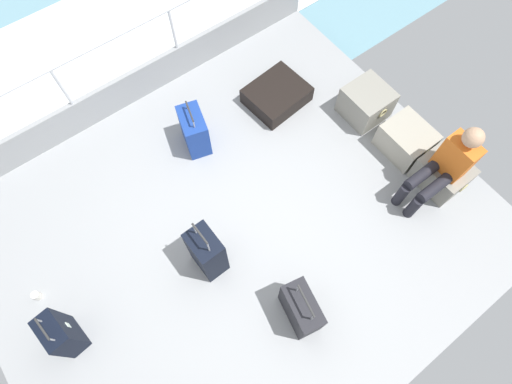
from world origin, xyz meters
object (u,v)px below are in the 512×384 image
at_px(suitcase_1, 277,95).
at_px(suitcase_5, 62,334).
at_px(cargo_crate_0, 366,103).
at_px(cargo_crate_1, 406,140).
at_px(paper_cup, 37,296).
at_px(suitcase_3, 207,253).
at_px(cargo_crate_2, 442,173).
at_px(passenger_seated, 445,166).
at_px(suitcase_2, 194,131).
at_px(suitcase_4, 301,309).

xyz_separation_m(suitcase_1, suitcase_5, (1.04, -3.32, 0.16)).
xyz_separation_m(cargo_crate_0, cargo_crate_1, (0.65, 0.02, -0.02)).
bearing_deg(paper_cup, suitcase_3, 64.83).
bearing_deg(cargo_crate_1, cargo_crate_2, 0.51).
height_order(passenger_seated, suitcase_3, passenger_seated).
height_order(passenger_seated, suitcase_5, passenger_seated).
xyz_separation_m(cargo_crate_0, suitcase_2, (-0.87, -1.88, 0.06)).
distance_m(cargo_crate_0, cargo_crate_1, 0.65).
distance_m(cargo_crate_0, paper_cup, 4.18).
bearing_deg(suitcase_5, suitcase_3, 82.94).
bearing_deg(paper_cup, suitcase_1, 97.95).
height_order(cargo_crate_1, suitcase_3, suitcase_3).
relative_size(passenger_seated, paper_cup, 10.62).
height_order(suitcase_3, suitcase_4, suitcase_3).
relative_size(cargo_crate_1, suitcase_5, 0.87).
distance_m(suitcase_3, suitcase_5, 1.50).
height_order(suitcase_4, suitcase_5, suitcase_4).
relative_size(suitcase_1, suitcase_2, 1.17).
distance_m(cargo_crate_1, suitcase_1, 1.63).
distance_m(suitcase_4, paper_cup, 2.63).
xyz_separation_m(suitcase_1, suitcase_4, (2.18, -1.43, 0.15)).
height_order(suitcase_2, suitcase_3, suitcase_3).
distance_m(cargo_crate_0, suitcase_1, 1.08).
xyz_separation_m(cargo_crate_2, suitcase_2, (-2.06, -1.91, 0.08)).
height_order(cargo_crate_2, passenger_seated, passenger_seated).
bearing_deg(suitcase_1, passenger_seated, 16.53).
relative_size(cargo_crate_1, paper_cup, 5.77).
xyz_separation_m(suitcase_2, suitcase_5, (1.12, -2.18, 0.02)).
xyz_separation_m(cargo_crate_2, suitcase_3, (-0.76, -2.60, 0.17)).
bearing_deg(suitcase_1, suitcase_3, -56.24).
bearing_deg(cargo_crate_2, suitcase_2, -137.28).
distance_m(cargo_crate_1, cargo_crate_2, 0.55).
bearing_deg(paper_cup, suitcase_2, 103.73).
relative_size(cargo_crate_2, suitcase_4, 0.79).
bearing_deg(suitcase_4, suitcase_3, -156.92).
distance_m(suitcase_2, suitcase_3, 1.48).
bearing_deg(passenger_seated, suitcase_3, -107.42).
distance_m(cargo_crate_1, suitcase_5, 4.10).
bearing_deg(passenger_seated, suitcase_4, -84.49).
bearing_deg(suitcase_1, paper_cup, -82.05).
bearing_deg(cargo_crate_0, suitcase_3, -80.30).
distance_m(passenger_seated, suitcase_2, 2.71).
bearing_deg(suitcase_3, suitcase_1, 123.76).
bearing_deg(cargo_crate_1, cargo_crate_0, -178.05).
height_order(cargo_crate_2, paper_cup, cargo_crate_2).
xyz_separation_m(passenger_seated, suitcase_5, (-0.94, -3.90, -0.28)).
distance_m(passenger_seated, suitcase_1, 2.12).
xyz_separation_m(suitcase_1, suitcase_2, (-0.08, -1.14, 0.15)).
height_order(suitcase_5, paper_cup, suitcase_5).
relative_size(cargo_crate_2, suitcase_5, 0.83).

